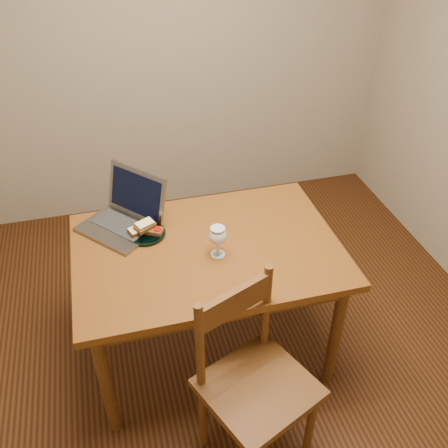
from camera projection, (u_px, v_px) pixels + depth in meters
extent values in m
cube|color=black|center=(230.00, 348.00, 2.89)|extent=(3.20, 3.20, 0.02)
cube|color=gray|center=(168.00, 37.00, 3.36)|extent=(3.20, 0.02, 2.60)
cube|color=#4D250C|center=(207.00, 250.00, 2.46)|extent=(1.30, 0.90, 0.04)
cylinder|color=#3F240D|center=(106.00, 383.00, 2.28)|extent=(0.06, 0.06, 0.70)
cylinder|color=#3F240D|center=(336.00, 334.00, 2.51)|extent=(0.06, 0.06, 0.70)
cylinder|color=#3F240D|center=(97.00, 276.00, 2.85)|extent=(0.06, 0.06, 0.70)
cylinder|color=#3F240D|center=(284.00, 245.00, 3.09)|extent=(0.06, 0.06, 0.70)
cube|color=#3F240D|center=(258.00, 389.00, 2.13)|extent=(0.57, 0.56, 0.04)
cube|color=#3F240D|center=(235.00, 302.00, 2.01)|extent=(0.34, 0.17, 0.13)
cylinder|color=black|center=(146.00, 234.00, 2.52)|extent=(0.20, 0.20, 0.02)
cube|color=slate|center=(117.00, 229.00, 2.55)|extent=(0.44, 0.45, 0.02)
cube|color=slate|center=(136.00, 193.00, 2.59)|extent=(0.30, 0.33, 0.25)
cube|color=black|center=(136.00, 193.00, 2.59)|extent=(0.26, 0.28, 0.20)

